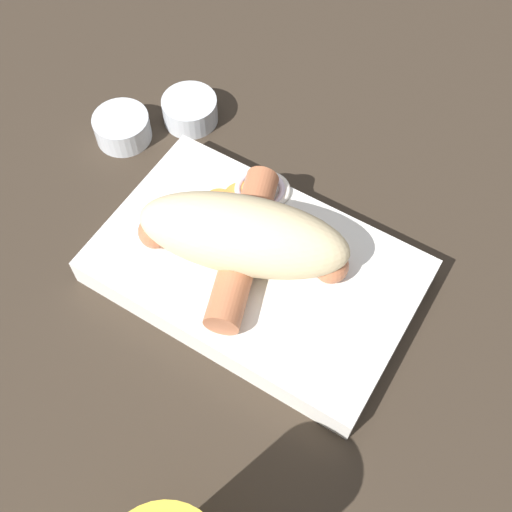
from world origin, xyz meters
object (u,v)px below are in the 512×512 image
(bread_roll, at_px, (242,237))
(condiment_cup_far, at_px, (123,129))
(condiment_cup_near, at_px, (190,111))
(food_tray, at_px, (256,271))
(sausage, at_px, (242,249))

(bread_roll, bearing_deg, condiment_cup_far, 158.79)
(condiment_cup_near, bearing_deg, condiment_cup_far, -128.83)
(food_tray, distance_m, condiment_cup_far, 0.21)
(food_tray, relative_size, condiment_cup_far, 4.79)
(condiment_cup_near, xyz_separation_m, condiment_cup_far, (-0.04, -0.05, 0.00))
(condiment_cup_near, height_order, condiment_cup_far, same)
(bread_roll, height_order, condiment_cup_far, bread_roll)
(sausage, bearing_deg, condiment_cup_far, 158.75)
(sausage, bearing_deg, condiment_cup_near, 138.33)
(food_tray, distance_m, sausage, 0.03)
(bread_roll, relative_size, condiment_cup_far, 3.32)
(sausage, distance_m, condiment_cup_near, 0.19)
(food_tray, height_order, sausage, sausage)
(bread_roll, xyz_separation_m, sausage, (-0.00, -0.00, -0.02))
(sausage, height_order, condiment_cup_near, sausage)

